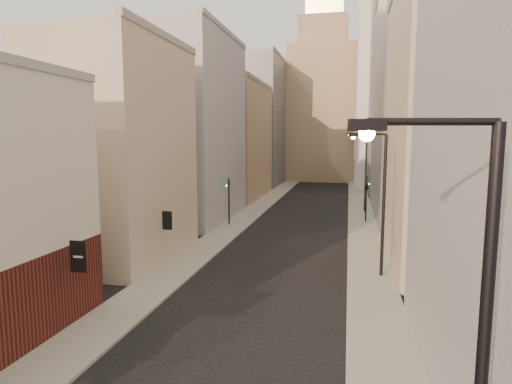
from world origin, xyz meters
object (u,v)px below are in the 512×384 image
streetlamp_near (468,360)px  traffic_light_left (229,192)px  traffic_light_right (367,188)px  white_tower (380,84)px  clock_tower (322,98)px  streetlamp_far (364,167)px  streetlamp_mid (380,197)px

streetlamp_near → traffic_light_left: size_ratio=1.88×
traffic_light_right → traffic_light_left: bearing=10.4°
white_tower → streetlamp_near: size_ratio=4.42×
clock_tower → streetlamp_near: bearing=-84.8°
white_tower → streetlamp_far: 30.92m
streetlamp_mid → streetlamp_far: streetlamp_far is taller
streetlamp_mid → streetlamp_far: 25.16m
streetlamp_near → traffic_light_right: 39.44m
streetlamp_near → traffic_light_left: (-14.04, 34.68, -1.86)m
streetlamp_mid → traffic_light_left: streetlamp_mid is taller
streetlamp_near → traffic_light_right: streetlamp_near is taller
clock_tower → traffic_light_left: 55.27m
white_tower → streetlamp_mid: (-3.08, -52.99, -13.25)m
white_tower → traffic_light_left: white_tower is taller
clock_tower → streetlamp_far: 44.22m
streetlamp_mid → streetlamp_far: (-0.22, 25.16, 0.19)m
streetlamp_mid → clock_tower: bearing=85.7°
streetlamp_mid → traffic_light_right: 18.69m
streetlamp_near → streetlamp_mid: bearing=77.9°
clock_tower → streetlamp_far: clock_tower is taller
clock_tower → white_tower: 17.83m
traffic_light_right → streetlamp_near: bearing=81.8°
streetlamp_mid → streetlamp_far: size_ratio=0.97×
clock_tower → traffic_light_right: 50.90m
streetlamp_far → streetlamp_mid: bearing=-103.9°
clock_tower → streetlamp_far: bearing=-79.6°
white_tower → traffic_light_right: bearing=-95.2°
streetlamp_far → traffic_light_right: 6.75m
streetlamp_mid → traffic_light_left: 19.83m
white_tower → traffic_light_left: bearing=-113.6°
white_tower → traffic_light_right: white_tower is taller
traffic_light_left → traffic_light_right: (13.94, 4.72, 0.32)m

